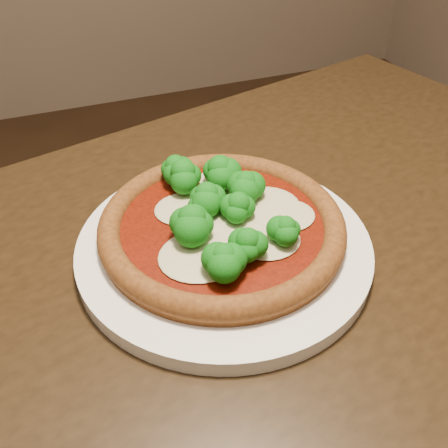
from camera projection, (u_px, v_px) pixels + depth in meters
name	position (u px, v px, depth m)	size (l,w,h in m)	color
dining_table	(244.00, 335.00, 0.60)	(1.30, 0.98, 0.75)	black
plate	(224.00, 246.00, 0.55)	(0.32, 0.32, 0.02)	white
pizza	(221.00, 219.00, 0.54)	(0.27, 0.27, 0.06)	brown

